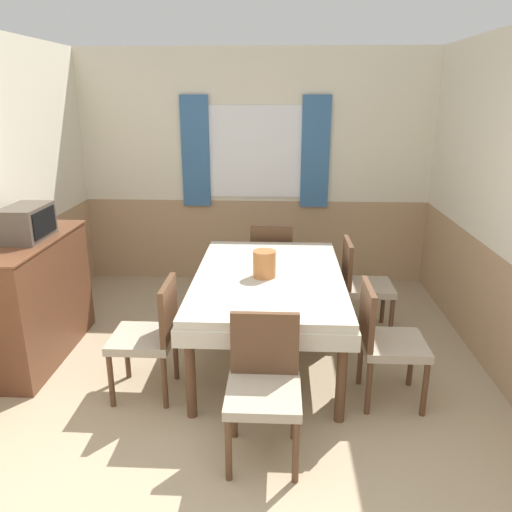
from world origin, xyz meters
TOP-DOWN VIEW (x-y plane):
  - wall_back at (0.00, 3.65)m, footprint 4.31×0.09m
  - wall_right at (1.98, 1.81)m, footprint 0.05×4.03m
  - dining_table at (0.21, 1.74)m, footprint 1.20×1.84m
  - chair_head_window at (0.21, 2.89)m, footprint 0.44×0.44m
  - chair_head_near at (0.21, 0.59)m, footprint 0.44×0.44m
  - chair_right_near at (1.04, 1.19)m, footprint 0.44×0.44m
  - chair_right_far at (1.04, 2.28)m, footprint 0.44×0.44m
  - chair_left_near at (-0.63, 1.19)m, footprint 0.44×0.44m
  - sideboard at (-1.72, 1.70)m, footprint 0.46×1.29m
  - tv at (-1.70, 1.71)m, footprint 0.29×0.45m
  - vase at (0.17, 1.68)m, footprint 0.18×0.18m

SIDE VIEW (x-z plane):
  - chair_head_window at x=0.21m, z-range 0.05..0.92m
  - chair_head_near at x=0.21m, z-range 0.05..0.92m
  - chair_right_near at x=1.04m, z-range 0.05..0.92m
  - chair_right_far at x=1.04m, z-range 0.05..0.92m
  - chair_left_near at x=-0.63m, z-range 0.05..0.92m
  - sideboard at x=-1.72m, z-range 0.01..1.03m
  - dining_table at x=0.21m, z-range 0.27..1.02m
  - vase at x=0.17m, z-range 0.75..0.96m
  - tv at x=-1.70m, z-range 1.02..1.29m
  - wall_right at x=1.98m, z-range 0.00..2.60m
  - wall_back at x=0.00m, z-range 0.01..2.61m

